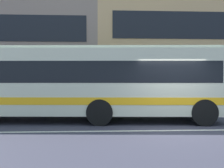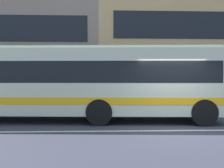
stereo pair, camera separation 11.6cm
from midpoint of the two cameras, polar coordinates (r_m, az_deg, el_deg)
ground_plane at (r=8.86m, az=15.31°, el=-10.31°), size 160.00×160.00×0.00m
lane_centre_line at (r=8.86m, az=15.31°, el=-10.29°), size 60.00×0.16×0.01m
hedge_row_far at (r=14.71m, az=14.00°, el=-3.59°), size 14.99×1.10×1.13m
transit_bus at (r=10.55m, az=-5.95°, el=0.72°), size 11.38×3.24×3.05m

